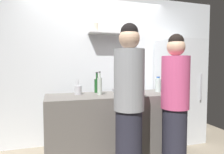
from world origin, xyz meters
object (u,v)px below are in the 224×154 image
Objects in this scene: person_pink_top at (175,105)px; wine_bottle_pale_glass at (100,86)px; wine_bottle_green_glass at (97,85)px; person_grey_hoodie at (129,105)px; refrigerator at (179,90)px; water_bottle_plastic at (158,85)px; baking_pan at (125,91)px; utensil_holder at (78,90)px.

wine_bottle_pale_glass is at bearing -46.43° from person_pink_top.
person_pink_top is (0.80, -0.86, -0.18)m from wine_bottle_green_glass.
wine_bottle_pale_glass is at bearing -93.18° from wine_bottle_green_glass.
wine_bottle_green_glass is 1.19m from person_pink_top.
wine_bottle_green_glass is 0.95m from person_grey_hoodie.
wine_bottle_pale_glass is at bearing -168.15° from refrigerator.
refrigerator is at bearing 25.75° from water_bottle_plastic.
person_pink_top is at bearing -128.23° from refrigerator.
person_grey_hoodie is at bearing -143.89° from refrigerator.
water_bottle_plastic is (0.96, 0.04, -0.02)m from wine_bottle_pale_glass.
baking_pan is at bearing -170.71° from refrigerator.
person_grey_hoodie is at bearing -80.23° from wine_bottle_green_glass.
refrigerator is 1.60m from wine_bottle_pale_glass.
refrigerator reaches higher than person_pink_top.
wine_bottle_pale_glass is (-0.44, -0.14, 0.10)m from baking_pan.
wine_bottle_green_glass is at bearing -56.09° from person_pink_top.
refrigerator is 1.14m from baking_pan.
wine_bottle_pale_glass is (0.29, -0.12, 0.07)m from utensil_holder.
wine_bottle_pale_glass is at bearing -177.79° from water_bottle_plastic.
person_grey_hoodie is at bearing -107.68° from baking_pan.
utensil_holder is 0.93m from person_grey_hoodie.
person_pink_top reaches higher than wine_bottle_pale_glass.
refrigerator reaches higher than wine_bottle_green_glass.
refrigerator is 0.99× the size of person_grey_hoodie.
refrigerator is 1.04× the size of person_pink_top.
water_bottle_plastic reaches higher than baking_pan.
person_grey_hoodie is (-0.26, -0.83, -0.05)m from baking_pan.
utensil_holder is at bearing 71.38° from person_grey_hoodie.
baking_pan is 0.47m from wine_bottle_pale_glass.
utensil_holder is at bearing -158.21° from wine_bottle_green_glass.
person_grey_hoodie is (0.17, -0.68, -0.15)m from wine_bottle_pale_glass.
refrigerator is 1.55m from wine_bottle_green_glass.
wine_bottle_pale_glass is at bearing -161.79° from baking_pan.
refrigerator is at bearing 6.49° from utensil_holder.
wine_bottle_green_glass is (0.30, 0.12, 0.05)m from utensil_holder.
wine_bottle_green_glass is 0.24m from wine_bottle_pale_glass.
wine_bottle_green_glass is 1.31× the size of water_bottle_plastic.
baking_pan is 0.86m from person_pink_top.
person_pink_top is at bearing -63.98° from baking_pan.
person_pink_top is at bearing -102.55° from water_bottle_plastic.
wine_bottle_green_glass is 0.94× the size of wine_bottle_pale_glass.
utensil_holder is 0.33m from wine_bottle_green_glass.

